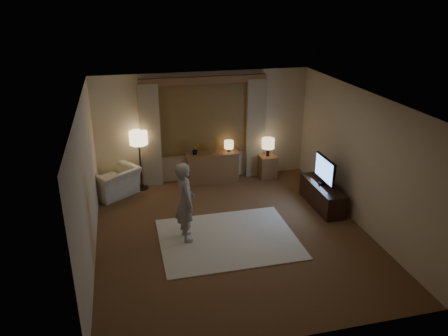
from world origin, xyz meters
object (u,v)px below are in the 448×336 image
object	(u,v)px
side_table	(267,167)
person	(185,202)
tv_stand	(323,195)
armchair	(114,182)
sideboard	(212,168)

from	to	relation	value
side_table	person	bearing A→B (deg)	-134.78
side_table	tv_stand	world-z (taller)	side_table
person	tv_stand	bearing A→B (deg)	-82.41
armchair	sideboard	bearing A→B (deg)	148.57
person	side_table	bearing A→B (deg)	-49.24
sideboard	tv_stand	size ratio (longest dim) A/B	0.86
armchair	person	distance (m)	2.62
side_table	tv_stand	bearing A→B (deg)	-69.88
armchair	person	bearing A→B (deg)	83.24
side_table	person	distance (m)	3.41
sideboard	person	size ratio (longest dim) A/B	0.80
armchair	tv_stand	size ratio (longest dim) A/B	0.71
side_table	tv_stand	xyz separation A→B (m)	(0.64, -1.75, -0.03)
armchair	side_table	size ratio (longest dim) A/B	1.77
person	armchair	bearing A→B (deg)	25.36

